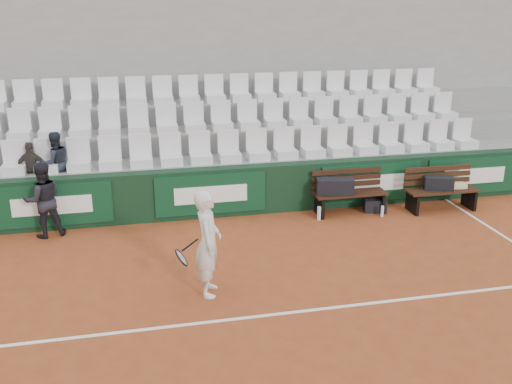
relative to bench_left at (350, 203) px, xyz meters
name	(u,v)px	position (x,y,z in m)	size (l,w,h in m)	color
ground	(264,316)	(-2.62, -3.52, -0.23)	(80.00, 80.00, 0.00)	brown
court_baseline	(264,316)	(-2.62, -3.52, -0.22)	(18.00, 0.06, 0.01)	white
back_barrier	(223,192)	(-2.55, 0.47, 0.28)	(18.00, 0.34, 1.00)	black
grandstand_tier_front	(215,182)	(-2.62, 1.10, 0.28)	(18.00, 0.95, 1.00)	gray
grandstand_tier_mid	(209,160)	(-2.62, 2.05, 0.50)	(18.00, 0.95, 1.45)	gray
grandstand_tier_back	(203,141)	(-2.62, 3.00, 0.72)	(18.00, 0.95, 1.90)	gray
grandstand_rear_wall	(198,85)	(-2.62, 3.63, 1.98)	(18.00, 0.30, 4.40)	gray
seat_row_front	(215,147)	(-2.62, 0.93, 1.09)	(11.90, 0.44, 0.63)	silver
seat_row_mid	(208,116)	(-2.62, 1.88, 1.54)	(11.90, 0.44, 0.63)	silver
seat_row_back	(202,89)	(-2.62, 2.83, 1.99)	(11.90, 0.44, 0.63)	silver
bench_left	(350,203)	(0.00, 0.00, 0.00)	(1.50, 0.56, 0.45)	#341A0F
bench_right	(441,200)	(1.94, -0.22, 0.00)	(1.50, 0.56, 0.45)	#361D10
sports_bag_left	(335,186)	(-0.33, 0.00, 0.38)	(0.74, 0.32, 0.32)	black
sports_bag_right	(439,183)	(1.86, -0.19, 0.36)	(0.58, 0.27, 0.27)	black
towel	(458,185)	(2.32, -0.17, 0.27)	(0.32, 0.23, 0.09)	beige
sports_bag_ground	(375,205)	(0.55, -0.03, -0.09)	(0.45, 0.27, 0.27)	black
water_bottle_near	(319,213)	(-0.73, -0.22, -0.09)	(0.08, 0.08, 0.28)	silver
water_bottle_far	(382,211)	(0.58, -0.32, -0.11)	(0.06, 0.06, 0.23)	silver
tennis_player	(208,243)	(-3.28, -2.70, 0.59)	(0.74, 0.66, 1.63)	silver
ball_kid	(43,200)	(-5.93, 0.09, 0.49)	(0.69, 0.54, 1.42)	black
spectator_b	(29,146)	(-6.21, 0.98, 1.30)	(0.61, 0.25, 1.04)	#302C26
spectator_c	(53,140)	(-5.76, 0.98, 1.39)	(0.59, 0.46, 1.22)	#1D232C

